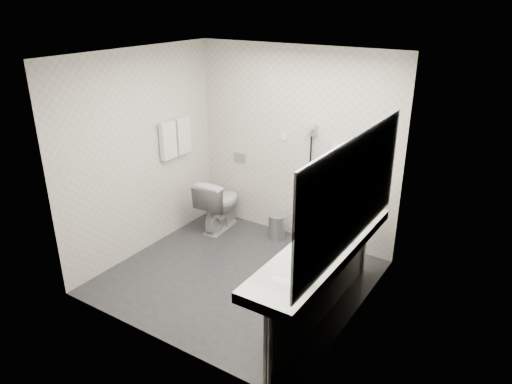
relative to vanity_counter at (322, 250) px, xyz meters
The scene contains 31 objects.
floor 1.39m from the vanity_counter, 169.92° to the left, with size 2.80×2.80×0.00m, color #232427.
ceiling 2.05m from the vanity_counter, 169.92° to the left, with size 2.80×2.80×0.00m, color silver.
wall_back 1.93m from the vanity_counter, 126.87° to the left, with size 2.80×2.80×0.00m, color beige.
wall_front 1.64m from the vanity_counter, 135.64° to the right, with size 2.80×2.80×0.00m, color beige.
wall_left 2.57m from the vanity_counter, behind, with size 2.60×2.60×0.00m, color beige.
wall_right 0.56m from the vanity_counter, 36.03° to the left, with size 2.60×2.60×0.00m, color beige.
vanity_counter is the anchor object (origin of this frame).
vanity_panel 0.43m from the vanity_counter, ahead, with size 0.03×2.15×0.75m, color #989390.
vanity_post_near 1.12m from the vanity_counter, 86.97° to the right, with size 0.06×0.06×0.75m, color silver.
vanity_post_far 1.12m from the vanity_counter, 86.97° to the left, with size 0.06×0.06×0.75m, color silver.
mirror 0.70m from the vanity_counter, ahead, with size 0.02×2.20×1.05m, color #B2BCC6.
basin_near 0.65m from the vanity_counter, 90.00° to the right, with size 0.40×0.31×0.05m, color silver.
basin_far 0.65m from the vanity_counter, 90.00° to the left, with size 0.40×0.31×0.05m, color silver.
faucet_near 0.69m from the vanity_counter, 73.30° to the right, with size 0.04×0.04×0.15m, color silver.
faucet_far 0.69m from the vanity_counter, 73.30° to the left, with size 0.04×0.04×0.15m, color silver.
soap_bottle_a 0.15m from the vanity_counter, 49.72° to the left, with size 0.05×0.05×0.11m, color white.
soap_bottle_b 0.27m from the vanity_counter, 101.16° to the left, with size 0.07×0.07×0.09m, color white.
soap_bottle_c 0.13m from the vanity_counter, 61.70° to the right, with size 0.04×0.04×0.10m, color white.
glass_left 0.30m from the vanity_counter, 46.16° to the left, with size 0.05×0.05×0.10m, color silver.
toilet 2.37m from the vanity_counter, 151.99° to the left, with size 0.42×0.74×0.75m, color silver.
flush_plate 2.48m from the vanity_counter, 143.06° to the left, with size 0.18×0.02×0.12m, color #B2B5BA.
pedal_bin 1.88m from the vanity_counter, 134.14° to the left, with size 0.23×0.23×0.32m, color #B2B5BA.
bin_lid 1.83m from the vanity_counter, 134.14° to the left, with size 0.23×0.23×0.01m, color #B2B5BA.
towel_rail 2.69m from the vanity_counter, 163.14° to the left, with size 0.02×0.02×0.62m, color silver.
towel_near 2.59m from the vanity_counter, 166.10° to the left, with size 0.07×0.24×0.48m, color silver.
towel_far 2.67m from the vanity_counter, 160.15° to the left, with size 0.07×0.24×0.48m, color silver.
dryer_cradle 1.85m from the vanity_counter, 120.76° to the left, with size 0.10×0.04×0.14m, color gray.
dryer_barrel 1.81m from the vanity_counter, 122.01° to the left, with size 0.08×0.08×0.14m, color gray.
dryer_cord 1.76m from the vanity_counter, 121.02° to the left, with size 0.02×0.02×0.35m, color black.
switch_plate_a 2.04m from the vanity_counter, 130.59° to the left, with size 0.09×0.02×0.09m, color silver.
switch_plate_b 1.69m from the vanity_counter, 111.13° to the left, with size 0.09×0.02×0.09m, color silver.
Camera 1 is at (2.74, -3.88, 3.05)m, focal length 33.47 mm.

